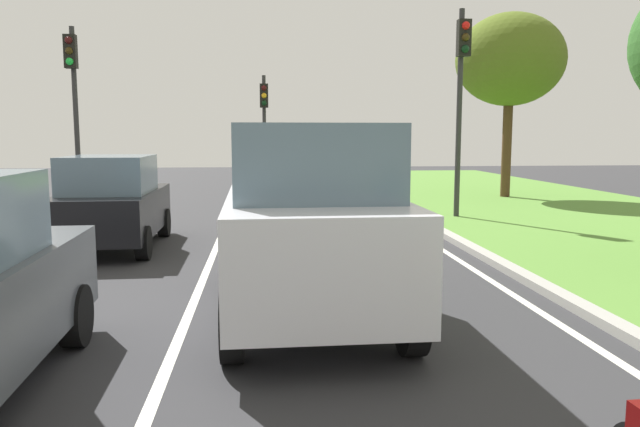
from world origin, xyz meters
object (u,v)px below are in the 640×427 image
car_suv_ahead (309,219)px  traffic_light_overhead_left (73,88)px  tree_roadside_far (510,60)px  traffic_light_far_median (264,114)px  traffic_light_near_right (461,80)px  car_hatchback_far (113,203)px

car_suv_ahead → traffic_light_overhead_left: 12.12m
car_suv_ahead → tree_roadside_far: size_ratio=0.73×
car_suv_ahead → traffic_light_overhead_left: size_ratio=0.88×
traffic_light_far_median → car_suv_ahead: bearing=-88.4°
traffic_light_near_right → traffic_light_far_median: size_ratio=1.19×
traffic_light_near_right → traffic_light_far_median: (-4.95, 8.57, -0.59)m
car_hatchback_far → tree_roadside_far: (11.18, 8.36, 3.77)m
car_suv_ahead → traffic_light_far_median: bearing=90.7°
car_hatchback_far → traffic_light_overhead_left: bearing=110.9°
traffic_light_near_right → traffic_light_overhead_left: size_ratio=1.04×
traffic_light_overhead_left → traffic_light_far_median: traffic_light_overhead_left is taller
traffic_light_overhead_left → car_hatchback_far: bearing=-68.2°
car_hatchback_far → car_suv_ahead: bearing=-54.9°
tree_roadside_far → traffic_light_far_median: bearing=156.2°
car_hatchback_far → traffic_light_overhead_left: (-2.31, 5.77, 2.57)m
traffic_light_overhead_left → traffic_light_far_median: 8.16m
car_suv_ahead → tree_roadside_far: bearing=58.3°
car_hatchback_far → traffic_light_far_median: traffic_light_far_median is taller
traffic_light_overhead_left → tree_roadside_far: tree_roadside_far is taller
car_hatchback_far → traffic_light_far_median: bearing=75.3°
traffic_light_near_right → tree_roadside_far: size_ratio=0.86×
car_suv_ahead → car_hatchback_far: bearing=125.2°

